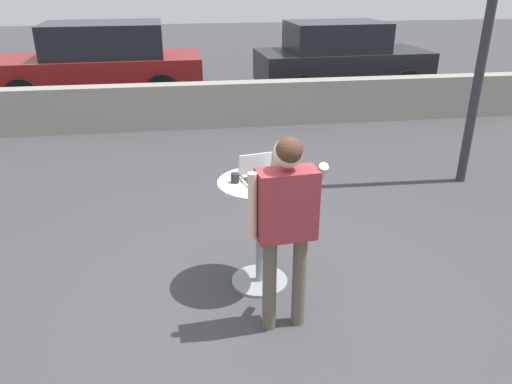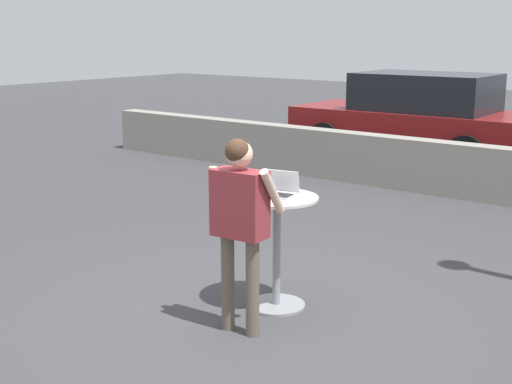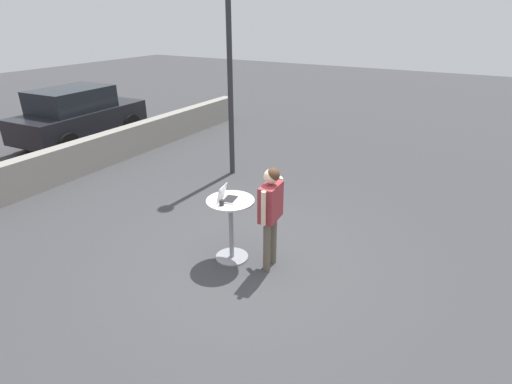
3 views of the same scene
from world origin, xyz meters
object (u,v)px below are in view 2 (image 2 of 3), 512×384
at_px(laptop, 279,190).
at_px(coffee_mug, 259,188).
at_px(standing_person, 240,212).
at_px(cafe_table, 277,238).
at_px(parked_car_further_down, 417,116).

height_order(laptop, coffee_mug, laptop).
relative_size(coffee_mug, standing_person, 0.06).
relative_size(laptop, coffee_mug, 3.41).
xyz_separation_m(cafe_table, standing_person, (0.10, -0.63, 0.39)).
xyz_separation_m(laptop, standing_person, (0.10, -0.68, -0.04)).
height_order(cafe_table, standing_person, standing_person).
relative_size(cafe_table, standing_person, 0.63).
distance_m(laptop, standing_person, 0.68).
distance_m(laptop, coffee_mug, 0.21).
height_order(cafe_table, coffee_mug, coffee_mug).
xyz_separation_m(cafe_table, laptop, (-0.01, 0.05, 0.43)).
xyz_separation_m(cafe_table, coffee_mug, (-0.21, 0.01, 0.42)).
relative_size(laptop, parked_car_further_down, 0.08).
bearing_deg(parked_car_further_down, cafe_table, -72.76).
distance_m(cafe_table, coffee_mug, 0.47).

